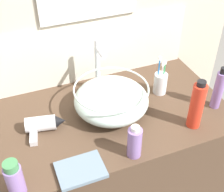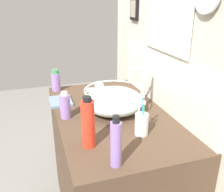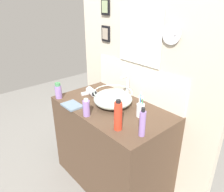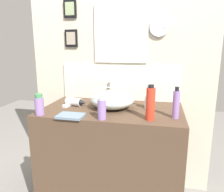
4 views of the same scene
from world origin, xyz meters
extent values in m
cube|color=#4C3828|center=(0.00, 0.00, 0.41)|extent=(1.08, 0.63, 0.82)
cube|color=beige|center=(0.00, 0.34, 1.23)|extent=(1.65, 0.06, 2.47)
cube|color=beige|center=(0.00, 0.31, 0.98)|extent=(1.05, 0.02, 0.31)
cube|color=white|center=(0.01, 0.31, 1.40)|extent=(0.40, 0.01, 0.42)
cube|color=white|center=(0.01, 0.30, 1.40)|extent=(0.46, 0.01, 0.48)
cylinder|color=silver|center=(0.33, 0.29, 1.45)|extent=(0.16, 0.01, 0.16)
cylinder|color=silver|center=(0.37, 0.31, 1.45)|extent=(0.01, 0.06, 0.01)
cube|color=black|center=(-0.44, 0.30, 1.62)|extent=(0.11, 0.02, 0.15)
cube|color=gray|center=(-0.44, 0.29, 1.62)|extent=(0.08, 0.01, 0.11)
cube|color=black|center=(-0.44, 0.30, 1.37)|extent=(0.11, 0.02, 0.15)
cube|color=gray|center=(-0.44, 0.29, 1.37)|extent=(0.08, 0.01, 0.11)
ellipsoid|color=silver|center=(0.00, 0.01, 0.89)|extent=(0.34, 0.34, 0.14)
torus|color=silver|center=(0.00, 0.01, 0.96)|extent=(0.33, 0.33, 0.01)
torus|color=#B2B7BC|center=(0.00, 0.01, 0.83)|extent=(0.13, 0.13, 0.01)
cylinder|color=silver|center=(0.00, 0.19, 0.95)|extent=(0.02, 0.02, 0.25)
cylinder|color=silver|center=(0.00, 0.14, 1.07)|extent=(0.02, 0.09, 0.02)
cylinder|color=silver|center=(0.00, 0.19, 1.09)|extent=(0.02, 0.02, 0.03)
cylinder|color=silver|center=(-0.32, 0.01, 0.86)|extent=(0.14, 0.09, 0.07)
cone|color=black|center=(-0.24, 0.00, 0.86)|extent=(0.06, 0.06, 0.06)
cube|color=silver|center=(-0.36, -0.03, 0.84)|extent=(0.05, 0.09, 0.02)
cylinder|color=silver|center=(0.28, 0.06, 0.88)|extent=(0.06, 0.06, 0.11)
cylinder|color=green|center=(0.29, 0.06, 0.91)|extent=(0.01, 0.01, 0.16)
cube|color=white|center=(0.29, 0.06, 0.99)|extent=(0.01, 0.01, 0.02)
cylinder|color=blue|center=(0.27, 0.07, 0.92)|extent=(0.01, 0.01, 0.18)
cube|color=white|center=(0.27, 0.07, 1.02)|extent=(0.01, 0.01, 0.02)
cylinder|color=white|center=(0.27, 0.05, 0.91)|extent=(0.01, 0.01, 0.16)
cube|color=white|center=(0.27, 0.05, 1.00)|extent=(0.01, 0.01, 0.02)
cylinder|color=red|center=(0.30, -0.20, 0.93)|extent=(0.06, 0.06, 0.21)
cylinder|color=black|center=(0.30, -0.20, 1.05)|extent=(0.04, 0.04, 0.02)
cylinder|color=#8C6BB2|center=(-0.46, -0.27, 0.89)|extent=(0.06, 0.06, 0.12)
cylinder|color=#3F7F4C|center=(-0.46, -0.27, 0.96)|extent=(0.05, 0.05, 0.03)
cylinder|color=#8C6BB2|center=(0.47, -0.13, 0.92)|extent=(0.05, 0.05, 0.19)
cylinder|color=black|center=(0.47, -0.13, 1.03)|extent=(0.03, 0.03, 0.03)
cylinder|color=#8C6BB2|center=(-0.01, -0.26, 0.89)|extent=(0.06, 0.06, 0.13)
cylinder|color=silver|center=(-0.01, -0.26, 0.97)|extent=(0.03, 0.03, 0.02)
cube|color=slate|center=(-0.23, -0.26, 0.83)|extent=(0.18, 0.13, 0.02)
camera|label=1|loc=(-0.40, -1.00, 1.78)|focal=50.00mm
camera|label=2|loc=(1.24, -0.39, 1.44)|focal=40.00mm
camera|label=3|loc=(1.29, -1.12, 1.70)|focal=35.00mm
camera|label=4|loc=(0.35, -1.60, 1.30)|focal=35.00mm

